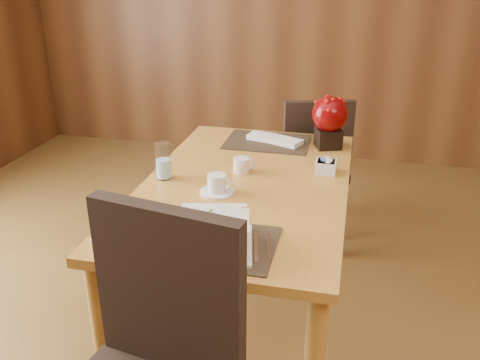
% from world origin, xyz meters
% --- Properties ---
extents(dining_table, '(0.90, 1.50, 0.75)m').
position_xyz_m(dining_table, '(0.00, 0.60, 0.65)').
color(dining_table, '#B98233').
rests_on(dining_table, ground).
extents(placemat_near, '(0.45, 0.33, 0.01)m').
position_xyz_m(placemat_near, '(0.00, 0.05, 0.75)').
color(placemat_near, black).
rests_on(placemat_near, dining_table).
extents(placemat_far, '(0.45, 0.33, 0.01)m').
position_xyz_m(placemat_far, '(0.00, 1.15, 0.75)').
color(placemat_far, black).
rests_on(placemat_far, dining_table).
extents(soup_setting, '(0.32, 0.32, 0.11)m').
position_xyz_m(soup_setting, '(0.01, 0.03, 0.80)').
color(soup_setting, silver).
rests_on(soup_setting, dining_table).
extents(coffee_cup, '(0.15, 0.15, 0.08)m').
position_xyz_m(coffee_cup, '(-0.09, 0.46, 0.79)').
color(coffee_cup, silver).
rests_on(coffee_cup, dining_table).
extents(water_glass, '(0.08, 0.08, 0.17)m').
position_xyz_m(water_glass, '(-0.37, 0.56, 0.83)').
color(water_glass, silver).
rests_on(water_glass, dining_table).
extents(creamer_jug, '(0.13, 0.13, 0.07)m').
position_xyz_m(creamer_jug, '(-0.05, 0.71, 0.79)').
color(creamer_jug, silver).
rests_on(creamer_jug, dining_table).
extents(sugar_caddy, '(0.10, 0.10, 0.06)m').
position_xyz_m(sugar_caddy, '(0.34, 0.80, 0.78)').
color(sugar_caddy, silver).
rests_on(sugar_caddy, dining_table).
extents(berry_decor, '(0.19, 0.19, 0.27)m').
position_xyz_m(berry_decor, '(0.32, 1.15, 0.91)').
color(berry_decor, black).
rests_on(berry_decor, dining_table).
extents(napkins_far, '(0.32, 0.20, 0.03)m').
position_xyz_m(napkins_far, '(0.05, 1.15, 0.77)').
color(napkins_far, white).
rests_on(napkins_far, dining_table).
extents(bread_plate, '(0.18, 0.18, 0.01)m').
position_xyz_m(bread_plate, '(-0.34, 0.00, 0.75)').
color(bread_plate, silver).
rests_on(bread_plate, dining_table).
extents(far_chair, '(0.54, 0.54, 0.92)m').
position_xyz_m(far_chair, '(0.22, 1.54, 0.52)').
color(far_chair, black).
rests_on(far_chair, ground).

